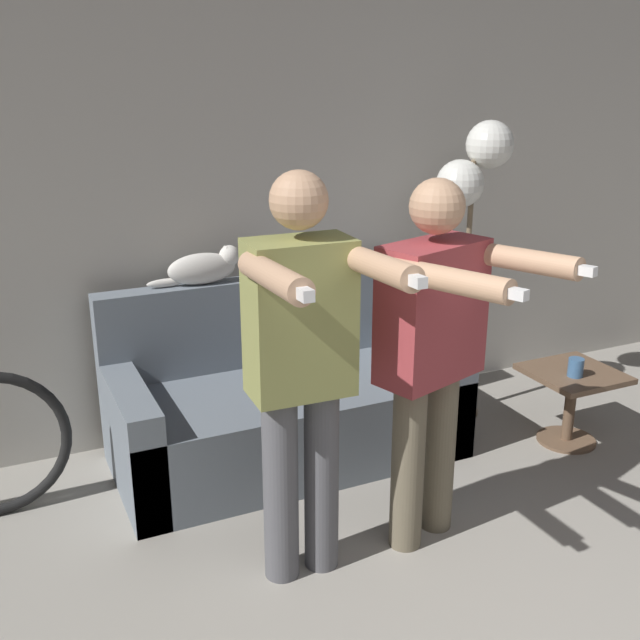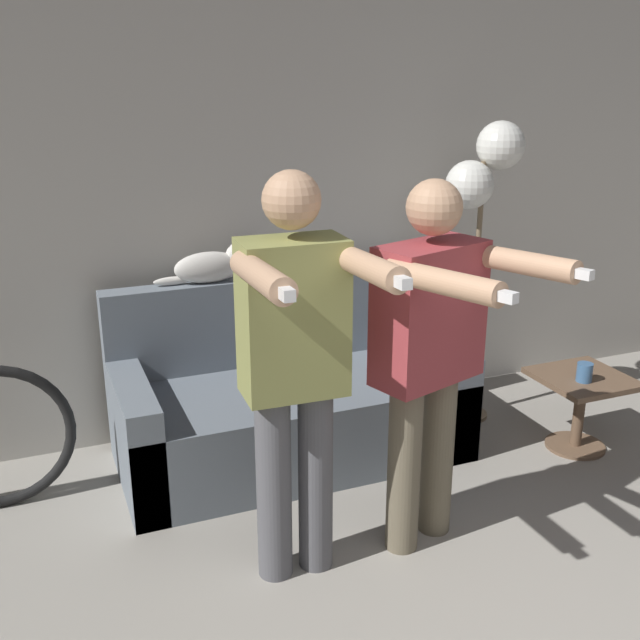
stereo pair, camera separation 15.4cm
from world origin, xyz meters
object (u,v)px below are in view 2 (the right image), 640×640
couch (289,404)px  person_right (431,344)px  cup (585,372)px  floor_lamp (484,178)px  person_left (295,359)px  cat (211,266)px  side_table (581,396)px

couch → person_right: person_right is taller
cup → floor_lamp: bearing=114.3°
person_right → couch: bearing=88.2°
person_left → cup: size_ratio=16.39×
couch → floor_lamp: 1.60m
person_right → cup: person_right is taller
couch → cat: cat is taller
side_table → person_right: bearing=-160.4°
floor_lamp → cup: bearing=-65.7°
person_right → cup: size_ratio=15.78×
cup → cat: bearing=153.0°
person_left → cat: 1.26m
couch → person_left: size_ratio=1.09×
person_right → side_table: person_right is taller
cat → floor_lamp: bearing=-10.4°
couch → side_table: bearing=-19.8°
couch → cup: size_ratio=17.88×
cat → floor_lamp: (1.45, -0.27, 0.41)m
couch → cat: 0.83m
floor_lamp → cup: size_ratio=17.11×
cat → person_left: bearing=-90.0°
cat → cup: cat is taller
couch → person_right: 1.17m
cat → side_table: size_ratio=1.08×
cup → side_table: bearing=50.1°
person_left → couch: bearing=74.3°
cat → cup: 2.01m
floor_lamp → cup: floor_lamp is taller
person_left → person_right: bearing=2.5°
person_left → side_table: 1.94m
person_left → person_right: person_left is taller
person_right → cup: 1.29m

